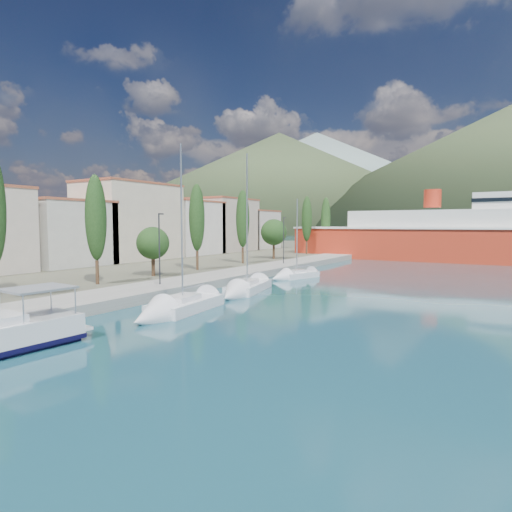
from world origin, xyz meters
The scene contains 10 objects.
ground centered at (0.00, 120.00, 0.00)m, with size 1400.00×1400.00×0.00m, color #1A4856.
quay centered at (-9.00, 26.00, 0.40)m, with size 5.00×88.00×0.80m, color gray.
land_strip centered at (-47.00, 36.00, 0.35)m, with size 70.00×148.00×0.70m, color #565644.
town_buildings centered at (-32.00, 36.91, 5.57)m, with size 9.20×69.20×11.30m.
tree_row centered at (-14.17, 32.79, 5.89)m, with size 3.95×63.75×10.44m.
lamp_posts centered at (-9.00, 14.05, 4.08)m, with size 0.15×43.89×6.06m.
sailboat_near centered at (-2.10, 6.49, 0.33)m, with size 3.52×8.74×12.22m.
sailboat_mid centered at (-2.73, 15.99, 0.31)m, with size 4.29×9.28×12.92m.
sailboat_far centered at (-3.85, 27.42, 0.27)m, with size 3.87×6.79×9.50m.
ferry centered at (13.99, 63.04, 3.76)m, with size 62.31×13.46×12.36m.
Camera 1 is at (16.64, -13.91, 5.89)m, focal length 30.00 mm.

